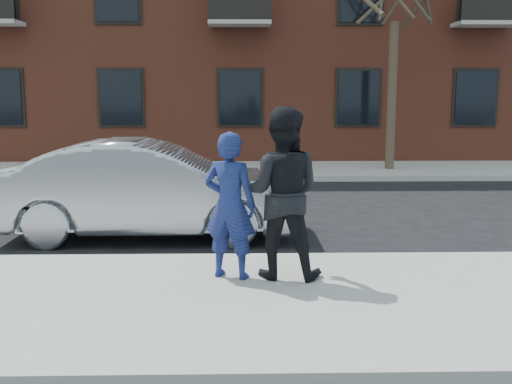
{
  "coord_description": "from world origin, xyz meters",
  "views": [
    {
      "loc": [
        0.17,
        -6.43,
        2.34
      ],
      "look_at": [
        0.32,
        0.4,
        1.21
      ],
      "focal_mm": 42.0,
      "sensor_mm": 36.0,
      "label": 1
    }
  ],
  "objects": [
    {
      "name": "ground",
      "position": [
        0.0,
        0.0,
        0.0
      ],
      "size": [
        100.0,
        100.0,
        0.0
      ],
      "primitive_type": "plane",
      "color": "black",
      "rests_on": "ground"
    },
    {
      "name": "far_sidewalk",
      "position": [
        0.0,
        11.25,
        0.07
      ],
      "size": [
        50.0,
        3.5,
        0.15
      ],
      "primitive_type": "cube",
      "color": "gray",
      "rests_on": "ground"
    },
    {
      "name": "near_curb",
      "position": [
        0.0,
        1.55,
        0.07
      ],
      "size": [
        50.0,
        0.1,
        0.15
      ],
      "primitive_type": "cube",
      "color": "#999691",
      "rests_on": "ground"
    },
    {
      "name": "silver_sedan",
      "position": [
        -1.35,
        3.2,
        0.8
      ],
      "size": [
        4.85,
        1.73,
        1.59
      ],
      "primitive_type": "imported",
      "rotation": [
        0.0,
        0.0,
        1.58
      ],
      "color": "#999BA3",
      "rests_on": "ground"
    },
    {
      "name": "far_curb",
      "position": [
        0.0,
        9.45,
        0.07
      ],
      "size": [
        50.0,
        0.1,
        0.15
      ],
      "primitive_type": "cube",
      "color": "#999691",
      "rests_on": "ground"
    },
    {
      "name": "near_sidewalk",
      "position": [
        0.0,
        -0.25,
        0.07
      ],
      "size": [
        50.0,
        3.5,
        0.15
      ],
      "primitive_type": "cube",
      "color": "gray",
      "rests_on": "ground"
    },
    {
      "name": "man_peacoat",
      "position": [
        0.63,
        0.56,
        1.17
      ],
      "size": [
        1.1,
        0.92,
        2.04
      ],
      "rotation": [
        0.0,
        0.0,
        2.98
      ],
      "color": "black",
      "rests_on": "near_sidewalk"
    },
    {
      "name": "man_hoodie",
      "position": [
        0.02,
        0.54,
        1.03
      ],
      "size": [
        0.74,
        0.61,
        1.75
      ],
      "rotation": [
        0.0,
        0.0,
        2.79
      ],
      "color": "navy",
      "rests_on": "near_sidewalk"
    }
  ]
}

